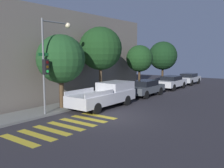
{
  "coord_description": "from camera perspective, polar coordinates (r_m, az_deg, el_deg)",
  "views": [
    {
      "loc": [
        -11.64,
        -8.86,
        3.78
      ],
      "look_at": [
        3.14,
        2.1,
        1.6
      ],
      "focal_mm": 40.0,
      "sensor_mm": 36.0,
      "label": 1
    }
  ],
  "objects": [
    {
      "name": "traffic_light_pole",
      "position": [
        15.88,
        -13.92,
        6.37
      ],
      "size": [
        2.6,
        0.56,
        5.93
      ],
      "color": "slate",
      "rests_on": "ground"
    },
    {
      "name": "building_row",
      "position": [
        21.22,
        -20.27,
        5.97
      ],
      "size": [
        26.0,
        6.0,
        7.29
      ],
      "primitive_type": "cube",
      "color": "slate",
      "rests_on": "ground"
    },
    {
      "name": "sedan_far_end",
      "position": [
        33.29,
        17.18,
        1.25
      ],
      "size": [
        4.24,
        1.79,
        1.38
      ],
      "color": "#B7BABF",
      "rests_on": "ground"
    },
    {
      "name": "ground_plane",
      "position": [
        15.11,
        -0.7,
        -7.73
      ],
      "size": [
        60.0,
        60.0,
        0.0
      ],
      "primitive_type": "plane",
      "color": "#2D2B30"
    },
    {
      "name": "pickup_truck",
      "position": [
        18.02,
        -1.46,
        -2.45
      ],
      "size": [
        5.64,
        2.05,
        1.72
      ],
      "color": "#BCBCC1",
      "rests_on": "ground"
    },
    {
      "name": "tree_midblock",
      "position": [
        20.39,
        -2.66,
        8.08
      ],
      "size": [
        3.49,
        3.49,
        6.01
      ],
      "color": "brown",
      "rests_on": "ground"
    },
    {
      "name": "tree_far_end",
      "position": [
        25.55,
        6.3,
        5.79
      ],
      "size": [
        2.7,
        2.7,
        4.73
      ],
      "color": "#42301E",
      "rests_on": "ground"
    },
    {
      "name": "tree_behind_truck",
      "position": [
        30.41,
        11.56,
        6.34
      ],
      "size": [
        3.36,
        3.36,
        5.32
      ],
      "color": "#42301E",
      "rests_on": "ground"
    },
    {
      "name": "crosswalk",
      "position": [
        13.66,
        -10.57,
        -9.43
      ],
      "size": [
        6.0,
        2.6,
        0.0
      ],
      "color": "gold",
      "rests_on": "ground"
    },
    {
      "name": "sedan_near_corner",
      "position": [
        22.94,
        7.68,
        -0.81
      ],
      "size": [
        4.45,
        1.79,
        1.45
      ],
      "color": "#4C5156",
      "rests_on": "ground"
    },
    {
      "name": "sidewalk",
      "position": [
        17.99,
        -11.81,
        -5.29
      ],
      "size": [
        26.0,
        2.28,
        0.14
      ],
      "primitive_type": "cube",
      "color": "slate",
      "rests_on": "ground"
    },
    {
      "name": "tree_near_corner",
      "position": [
        17.3,
        -11.63,
        5.62
      ],
      "size": [
        3.3,
        3.3,
        5.14
      ],
      "color": "#4C3823",
      "rests_on": "ground"
    },
    {
      "name": "sedan_middle",
      "position": [
        28.16,
        13.43,
        0.48
      ],
      "size": [
        4.49,
        1.88,
        1.45
      ],
      "color": "silver",
      "rests_on": "ground"
    }
  ]
}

